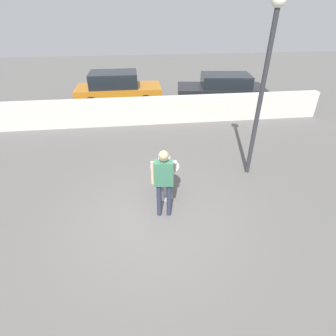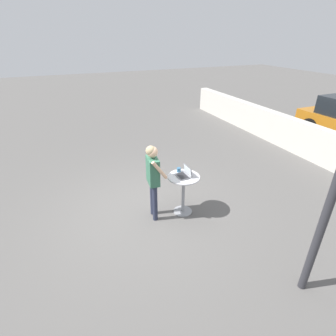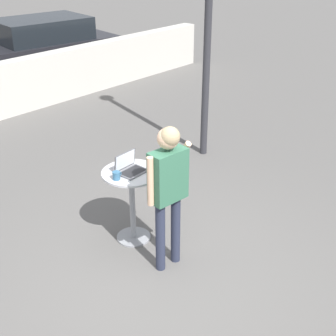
{
  "view_description": "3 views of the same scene",
  "coord_description": "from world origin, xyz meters",
  "px_view_note": "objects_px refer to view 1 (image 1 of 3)",
  "views": [
    {
      "loc": [
        -0.25,
        -4.65,
        4.27
      ],
      "look_at": [
        0.41,
        0.49,
        1.08
      ],
      "focal_mm": 28.0,
      "sensor_mm": 36.0,
      "label": 1
    },
    {
      "loc": [
        4.84,
        -1.48,
        3.74
      ],
      "look_at": [
        0.26,
        0.47,
        1.17
      ],
      "focal_mm": 28.0,
      "sensor_mm": 36.0,
      "label": 2
    },
    {
      "loc": [
        -3.02,
        -2.81,
        3.51
      ],
      "look_at": [
        0.53,
        0.36,
        1.09
      ],
      "focal_mm": 50.0,
      "sensor_mm": 36.0,
      "label": 3
    }
  ],
  "objects_px": {
    "standing_person": "(164,176)",
    "street_lamp": "(266,71)",
    "parked_car_further_down": "(222,89)",
    "laptop": "(165,164)",
    "coffee_mug": "(155,165)",
    "cafe_table": "(165,176)",
    "parked_car_near_street": "(117,88)"
  },
  "relations": [
    {
      "from": "parked_car_further_down",
      "to": "cafe_table",
      "type": "bearing_deg",
      "value": -116.84
    },
    {
      "from": "laptop",
      "to": "cafe_table",
      "type": "bearing_deg",
      "value": -80.75
    },
    {
      "from": "standing_person",
      "to": "street_lamp",
      "type": "bearing_deg",
      "value": 30.41
    },
    {
      "from": "cafe_table",
      "to": "parked_car_near_street",
      "type": "xyz_separation_m",
      "value": [
        -1.45,
        7.92,
        0.17
      ]
    },
    {
      "from": "cafe_table",
      "to": "coffee_mug",
      "type": "distance_m",
      "value": 0.43
    },
    {
      "from": "street_lamp",
      "to": "standing_person",
      "type": "bearing_deg",
      "value": -149.59
    },
    {
      "from": "laptop",
      "to": "coffee_mug",
      "type": "height_order",
      "value": "laptop"
    },
    {
      "from": "parked_car_further_down",
      "to": "street_lamp",
      "type": "distance_m",
      "value": 7.02
    },
    {
      "from": "laptop",
      "to": "street_lamp",
      "type": "xyz_separation_m",
      "value": [
        2.62,
        0.91,
        1.92
      ]
    },
    {
      "from": "cafe_table",
      "to": "standing_person",
      "type": "xyz_separation_m",
      "value": [
        -0.1,
        -0.68,
        0.48
      ]
    },
    {
      "from": "cafe_table",
      "to": "laptop",
      "type": "distance_m",
      "value": 0.36
    },
    {
      "from": "standing_person",
      "to": "street_lamp",
      "type": "distance_m",
      "value": 3.63
    },
    {
      "from": "laptop",
      "to": "parked_car_further_down",
      "type": "height_order",
      "value": "parked_car_further_down"
    },
    {
      "from": "coffee_mug",
      "to": "standing_person",
      "type": "relative_size",
      "value": 0.07
    },
    {
      "from": "coffee_mug",
      "to": "parked_car_further_down",
      "type": "xyz_separation_m",
      "value": [
        4.03,
        7.49,
        -0.26
      ]
    },
    {
      "from": "cafe_table",
      "to": "parked_car_further_down",
      "type": "xyz_separation_m",
      "value": [
        3.79,
        7.48,
        0.09
      ]
    },
    {
      "from": "laptop",
      "to": "standing_person",
      "type": "height_order",
      "value": "standing_person"
    },
    {
      "from": "street_lamp",
      "to": "parked_car_further_down",
      "type": "bearing_deg",
      "value": 79.92
    },
    {
      "from": "cafe_table",
      "to": "parked_car_near_street",
      "type": "distance_m",
      "value": 8.06
    },
    {
      "from": "parked_car_further_down",
      "to": "street_lamp",
      "type": "relative_size",
      "value": 0.99
    },
    {
      "from": "parked_car_near_street",
      "to": "street_lamp",
      "type": "xyz_separation_m",
      "value": [
        4.07,
        -7.0,
        2.1
      ]
    },
    {
      "from": "parked_car_near_street",
      "to": "street_lamp",
      "type": "height_order",
      "value": "street_lamp"
    },
    {
      "from": "coffee_mug",
      "to": "cafe_table",
      "type": "bearing_deg",
      "value": 2.21
    },
    {
      "from": "laptop",
      "to": "coffee_mug",
      "type": "relative_size",
      "value": 2.71
    },
    {
      "from": "coffee_mug",
      "to": "street_lamp",
      "type": "bearing_deg",
      "value": 17.94
    },
    {
      "from": "coffee_mug",
      "to": "parked_car_near_street",
      "type": "bearing_deg",
      "value": 98.69
    },
    {
      "from": "standing_person",
      "to": "street_lamp",
      "type": "relative_size",
      "value": 0.38
    },
    {
      "from": "cafe_table",
      "to": "coffee_mug",
      "type": "height_order",
      "value": "coffee_mug"
    },
    {
      "from": "street_lamp",
      "to": "laptop",
      "type": "bearing_deg",
      "value": -160.91
    },
    {
      "from": "parked_car_near_street",
      "to": "standing_person",
      "type": "bearing_deg",
      "value": -81.07
    },
    {
      "from": "laptop",
      "to": "parked_car_near_street",
      "type": "xyz_separation_m",
      "value": [
        -1.45,
        7.91,
        -0.18
      ]
    },
    {
      "from": "parked_car_near_street",
      "to": "parked_car_further_down",
      "type": "bearing_deg",
      "value": -4.78
    }
  ]
}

